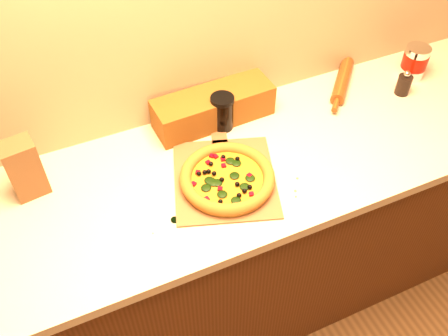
{
  "coord_description": "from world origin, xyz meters",
  "views": [
    {
      "loc": [
        -0.43,
        0.35,
        2.15
      ],
      "look_at": [
        0.03,
        1.38,
        0.96
      ],
      "focal_mm": 40.0,
      "sensor_mm": 36.0,
      "label": 1
    }
  ],
  "objects_px": {
    "pepper_grinder": "(404,84)",
    "rolling_pin": "(342,80)",
    "pizza": "(227,178)",
    "pizza_peel": "(224,175)",
    "coffee_canister": "(415,62)",
    "dark_jar": "(222,112)"
  },
  "relations": [
    {
      "from": "pizza",
      "to": "pizza_peel",
      "type": "bearing_deg",
      "value": 82.04
    },
    {
      "from": "dark_jar",
      "to": "pizza_peel",
      "type": "bearing_deg",
      "value": -112.56
    },
    {
      "from": "pepper_grinder",
      "to": "coffee_canister",
      "type": "relative_size",
      "value": 0.77
    },
    {
      "from": "pizza_peel",
      "to": "pizza",
      "type": "relative_size",
      "value": 1.71
    },
    {
      "from": "pepper_grinder",
      "to": "rolling_pin",
      "type": "height_order",
      "value": "pepper_grinder"
    },
    {
      "from": "pepper_grinder",
      "to": "rolling_pin",
      "type": "bearing_deg",
      "value": 144.41
    },
    {
      "from": "rolling_pin",
      "to": "pizza_peel",
      "type": "bearing_deg",
      "value": -158.02
    },
    {
      "from": "rolling_pin",
      "to": "dark_jar",
      "type": "height_order",
      "value": "dark_jar"
    },
    {
      "from": "pizza_peel",
      "to": "dark_jar",
      "type": "bearing_deg",
      "value": 86.07
    },
    {
      "from": "pizza",
      "to": "rolling_pin",
      "type": "height_order",
      "value": "rolling_pin"
    },
    {
      "from": "pepper_grinder",
      "to": "dark_jar",
      "type": "distance_m",
      "value": 0.75
    },
    {
      "from": "pizza",
      "to": "pepper_grinder",
      "type": "xyz_separation_m",
      "value": [
        0.84,
        0.16,
        0.02
      ]
    },
    {
      "from": "pizza",
      "to": "coffee_canister",
      "type": "relative_size",
      "value": 2.3
    },
    {
      "from": "pizza_peel",
      "to": "rolling_pin",
      "type": "height_order",
      "value": "rolling_pin"
    },
    {
      "from": "pepper_grinder",
      "to": "pizza_peel",
      "type": "bearing_deg",
      "value": -171.74
    },
    {
      "from": "pizza_peel",
      "to": "pepper_grinder",
      "type": "distance_m",
      "value": 0.84
    },
    {
      "from": "pizza",
      "to": "dark_jar",
      "type": "distance_m",
      "value": 0.29
    },
    {
      "from": "pizza",
      "to": "coffee_canister",
      "type": "height_order",
      "value": "coffee_canister"
    },
    {
      "from": "pizza",
      "to": "dark_jar",
      "type": "xyz_separation_m",
      "value": [
        0.1,
        0.27,
        0.04
      ]
    },
    {
      "from": "pizza_peel",
      "to": "pizza",
      "type": "height_order",
      "value": "pizza"
    },
    {
      "from": "pizza",
      "to": "coffee_canister",
      "type": "bearing_deg",
      "value": 13.83
    },
    {
      "from": "pizza",
      "to": "pepper_grinder",
      "type": "distance_m",
      "value": 0.85
    }
  ]
}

